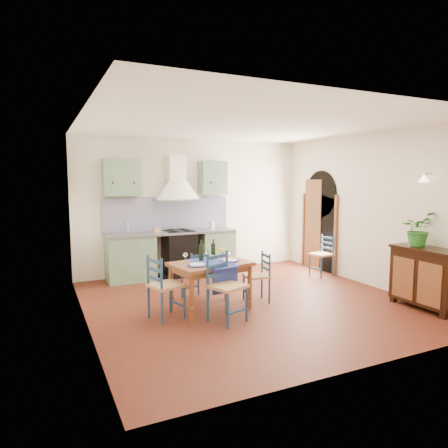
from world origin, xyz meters
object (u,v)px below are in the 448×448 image
(dining_table, at_px, (211,268))
(chair_near, at_px, (225,286))
(sideboard, at_px, (426,276))
(potted_plant, at_px, (417,229))

(dining_table, distance_m, chair_near, 0.56)
(chair_near, distance_m, sideboard, 3.10)
(potted_plant, bearing_deg, chair_near, 168.59)
(dining_table, xyz_separation_m, sideboard, (2.99, -1.34, -0.13))
(dining_table, bearing_deg, sideboard, -24.14)
(chair_near, relative_size, sideboard, 0.91)
(dining_table, bearing_deg, potted_plant, -21.01)
(dining_table, height_order, chair_near, dining_table)
(sideboard, distance_m, potted_plant, 0.72)
(dining_table, xyz_separation_m, chair_near, (-0.01, -0.54, -0.15))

